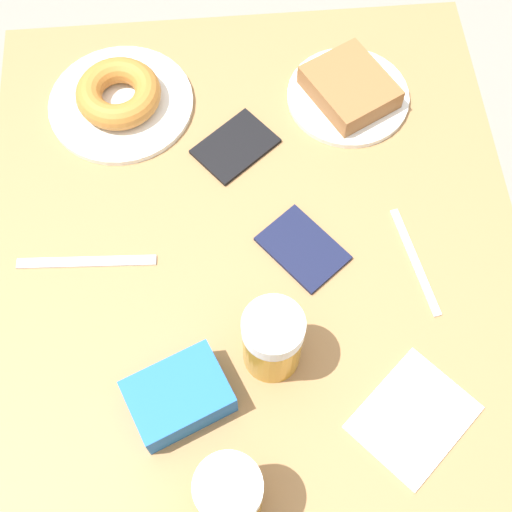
# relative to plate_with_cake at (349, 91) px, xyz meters

# --- Properties ---
(ground_plane) EXTENTS (8.00, 8.00, 0.00)m
(ground_plane) POSITION_rel_plate_with_cake_xyz_m (0.18, 0.30, -0.79)
(ground_plane) COLOR gray
(table) EXTENTS (0.82, 1.00, 0.77)m
(table) POSITION_rel_plate_with_cake_xyz_m (0.18, 0.30, -0.09)
(table) COLOR #997044
(table) RESTS_ON ground_plane
(plate_with_cake) EXTENTS (0.21, 0.21, 0.05)m
(plate_with_cake) POSITION_rel_plate_with_cake_xyz_m (0.00, 0.00, 0.00)
(plate_with_cake) COLOR white
(plate_with_cake) RESTS_ON table
(plate_with_donut) EXTENTS (0.24, 0.24, 0.05)m
(plate_with_donut) POSITION_rel_plate_with_cake_xyz_m (0.38, -0.02, 0.00)
(plate_with_donut) COLOR white
(plate_with_donut) RESTS_ON table
(beer_mug_left) EXTENTS (0.08, 0.08, 0.13)m
(beer_mug_left) POSITION_rel_plate_with_cake_xyz_m (0.24, 0.64, 0.05)
(beer_mug_left) COLOR #C68C23
(beer_mug_left) RESTS_ON table
(beer_mug_center) EXTENTS (0.08, 0.08, 0.13)m
(beer_mug_center) POSITION_rel_plate_with_cake_xyz_m (0.17, 0.44, 0.05)
(beer_mug_center) COLOR #C68C23
(beer_mug_center) RESTS_ON table
(napkin_folded) EXTENTS (0.20, 0.20, 0.00)m
(napkin_folded) POSITION_rel_plate_with_cake_xyz_m (-0.01, 0.55, -0.02)
(napkin_folded) COLOR white
(napkin_folded) RESTS_ON table
(fork) EXTENTS (0.05, 0.18, 0.00)m
(fork) POSITION_rel_plate_with_cake_xyz_m (-0.06, 0.32, -0.02)
(fork) COLOR silver
(fork) RESTS_ON table
(knife) EXTENTS (0.21, 0.03, 0.00)m
(knife) POSITION_rel_plate_with_cake_xyz_m (0.44, 0.27, -0.02)
(knife) COLOR silver
(knife) RESTS_ON table
(passport_near_edge) EXTENTS (0.15, 0.15, 0.01)m
(passport_near_edge) POSITION_rel_plate_with_cake_xyz_m (0.20, 0.08, -0.02)
(passport_near_edge) COLOR black
(passport_near_edge) RESTS_ON table
(passport_far_edge) EXTENTS (0.15, 0.15, 0.01)m
(passport_far_edge) POSITION_rel_plate_with_cake_xyz_m (0.11, 0.28, -0.02)
(passport_far_edge) COLOR #141938
(passport_far_edge) RESTS_ON table
(blue_pouch) EXTENTS (0.16, 0.14, 0.06)m
(blue_pouch) POSITION_rel_plate_with_cake_xyz_m (0.30, 0.50, 0.01)
(blue_pouch) COLOR blue
(blue_pouch) RESTS_ON table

